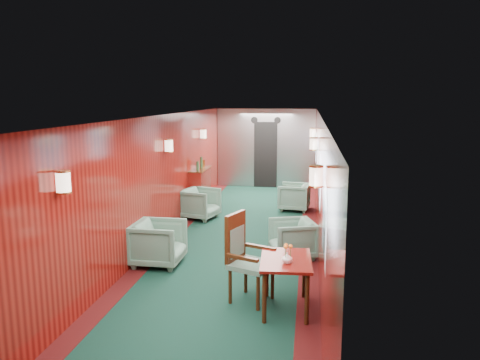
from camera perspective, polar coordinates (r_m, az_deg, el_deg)
The scene contains 12 objects.
room at distance 8.46m, azimuth -0.53°, elevation 2.61°, with size 12.00×12.10×2.40m.
bulkhead at distance 14.34m, azimuth 3.16°, elevation 3.86°, with size 2.98×0.17×2.39m.
windows_right at distance 8.63m, azimuth 9.54°, elevation 1.39°, with size 0.02×8.60×0.80m.
wall_sconces at distance 9.00m, azimuth 0.03°, elevation 4.05°, with size 2.97×7.97×0.25m.
dining_table at distance 6.14m, azimuth 5.61°, elevation -10.52°, with size 0.69×0.95×0.69m.
side_chair at distance 6.39m, azimuth 0.52°, elevation -8.97°, with size 0.68×0.70×1.20m.
credenza at distance 11.61m, azimuth -4.91°, elevation -1.00°, with size 0.35×1.12×1.28m.
flower_vase at distance 5.93m, azimuth 5.78°, elevation -9.42°, with size 0.13×0.13×0.14m, color white.
armchair_left_near at distance 7.88m, azimuth -9.88°, elevation -7.58°, with size 0.78×0.80×0.73m, color #225044.
armchair_left_far at distance 10.68m, azimuth -4.89°, elevation -2.88°, with size 0.74×0.76×0.69m, color #225044.
armchair_right_near at distance 8.17m, azimuth 6.39°, elevation -7.12°, with size 0.70×0.72×0.65m, color #225044.
armchair_right_far at distance 11.50m, azimuth 6.59°, elevation -2.06°, with size 0.70×0.73×0.66m, color #225044.
Camera 1 is at (1.31, -8.29, 2.73)m, focal length 35.00 mm.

